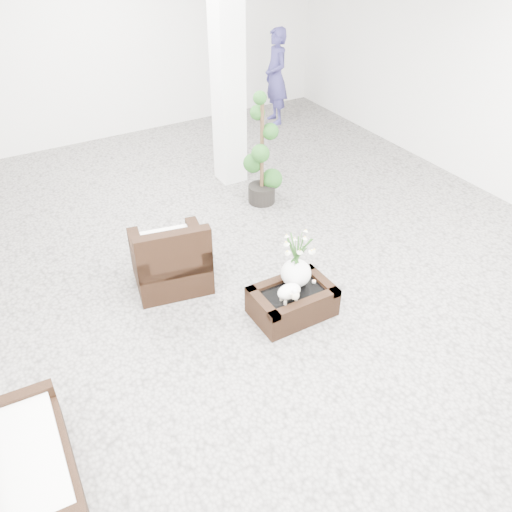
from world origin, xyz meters
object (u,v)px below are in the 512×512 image
loveseat (27,464)px  coffee_table (292,302)px  topiary (262,150)px  armchair (169,251)px

loveseat → coffee_table: bearing=-72.7°
coffee_table → topiary: bearing=67.1°
armchair → loveseat: (-2.03, -2.02, -0.09)m
armchair → loveseat: 2.86m
loveseat → topiary: (3.99, 3.17, 0.48)m
armchair → loveseat: bearing=55.8°
topiary → coffee_table: bearing=-112.9°
loveseat → topiary: topiary is taller
loveseat → topiary: 5.12m
armchair → topiary: size_ratio=0.54×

